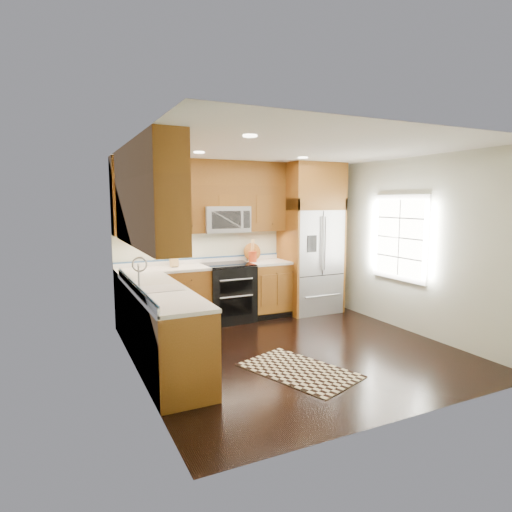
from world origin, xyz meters
name	(u,v)px	position (x,y,z in m)	size (l,w,h in m)	color
ground	(293,350)	(0.00, 0.00, 0.00)	(4.00, 4.00, 0.00)	black
wall_back	(234,240)	(0.00, 2.00, 1.30)	(4.00, 0.02, 2.60)	silver
wall_left	(136,262)	(-2.00, 0.00, 1.30)	(0.02, 4.00, 2.60)	silver
wall_right	(411,245)	(2.00, 0.00, 1.30)	(0.02, 4.00, 2.60)	silver
window	(400,238)	(1.98, 0.20, 1.40)	(0.04, 1.10, 1.30)	white
base_cabinets	(183,311)	(-1.23, 0.90, 0.45)	(2.85, 3.00, 0.90)	brown
countertop	(190,275)	(-1.09, 1.01, 0.92)	(2.86, 3.01, 0.04)	white
upper_cabinets	(183,196)	(-1.15, 1.09, 2.02)	(2.85, 3.00, 1.15)	brown
range	(229,292)	(-0.25, 1.67, 0.47)	(0.76, 0.67, 0.95)	black
microwave	(225,219)	(-0.25, 1.80, 1.66)	(0.76, 0.40, 0.42)	#B2B2B7
refrigerator	(311,238)	(1.30, 1.63, 1.30)	(0.98, 0.75, 2.60)	#B2B2B7
sink_faucet	(156,284)	(-1.73, 0.23, 0.99)	(0.54, 0.44, 0.37)	#B2B2B7
rug	(299,370)	(-0.30, -0.64, 0.01)	(0.79, 1.32, 0.01)	black
knife_block	(174,259)	(-1.12, 1.78, 1.07)	(0.12, 0.16, 0.31)	tan
utensil_crock	(253,254)	(0.21, 1.72, 1.07)	(0.14, 0.14, 0.38)	#A83414
cutting_board	(252,260)	(0.27, 1.87, 0.95)	(0.31, 0.31, 0.02)	brown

